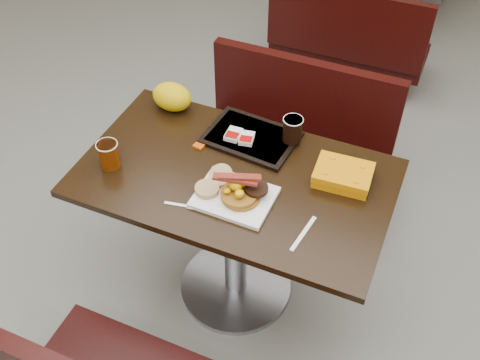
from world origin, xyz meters
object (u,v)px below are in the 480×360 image
at_px(platter, 235,197).
at_px(knife, 303,233).
at_px(hashbrown_sleeve_right, 247,138).
at_px(paper_bag, 172,97).
at_px(table_near, 235,237).
at_px(pancake_stack, 241,195).
at_px(bench_near_n, 290,141).
at_px(coffee_cup_far, 293,130).
at_px(coffee_cup_near, 109,155).
at_px(hashbrown_sleeve_left, 233,134).
at_px(bench_far_s, 352,30).
at_px(clamshell, 343,175).
at_px(tray, 251,137).
at_px(fork, 176,204).

height_order(platter, knife, platter).
xyz_separation_m(hashbrown_sleeve_right, paper_bag, (-0.38, 0.09, 0.03)).
bearing_deg(table_near, pancake_stack, -56.93).
distance_m(bench_near_n, coffee_cup_far, 0.65).
relative_size(knife, paper_bag, 1.01).
bearing_deg(coffee_cup_near, hashbrown_sleeve_right, 36.86).
relative_size(table_near, hashbrown_sleeve_left, 15.44).
bearing_deg(bench_far_s, bench_near_n, -90.00).
xyz_separation_m(table_near, hashbrown_sleeve_right, (-0.03, 0.19, 0.40)).
xyz_separation_m(bench_near_n, paper_bag, (-0.41, -0.42, 0.45)).
distance_m(hashbrown_sleeve_right, coffee_cup_far, 0.19).
bearing_deg(knife, coffee_cup_near, -83.60).
height_order(coffee_cup_near, paper_bag, paper_bag).
relative_size(bench_near_n, hashbrown_sleeve_right, 13.26).
relative_size(table_near, coffee_cup_near, 10.92).
bearing_deg(coffee_cup_far, hashbrown_sleeve_right, -155.32).
bearing_deg(hashbrown_sleeve_right, table_near, -91.84).
height_order(knife, hashbrown_sleeve_left, hashbrown_sleeve_left).
bearing_deg(knife, hashbrown_sleeve_left, -121.74).
bearing_deg(bench_near_n, pancake_stack, -84.76).
distance_m(bench_near_n, knife, 1.01).
height_order(coffee_cup_near, hashbrown_sleeve_right, coffee_cup_near).
xyz_separation_m(platter, coffee_cup_far, (0.09, 0.38, 0.06)).
distance_m(bench_far_s, pancake_stack, 2.06).
xyz_separation_m(bench_near_n, clamshell, (0.39, -0.56, 0.42)).
bearing_deg(table_near, coffee_cup_near, -163.38).
relative_size(table_near, hashbrown_sleeve_right, 15.91).
bearing_deg(hashbrown_sleeve_left, tray, 23.59).
xyz_separation_m(table_near, tray, (-0.02, 0.22, 0.38)).
height_order(knife, clamshell, clamshell).
relative_size(fork, knife, 0.68).
relative_size(bench_far_s, tray, 2.75).
bearing_deg(coffee_cup_far, coffee_cup_near, -146.18).
relative_size(platter, paper_bag, 1.61).
height_order(bench_near_n, tray, tray).
relative_size(hashbrown_sleeve_right, paper_bag, 0.43).
relative_size(pancake_stack, clamshell, 0.66).
relative_size(table_near, knife, 6.78).
height_order(bench_far_s, pancake_stack, pancake_stack).
relative_size(bench_far_s, coffee_cup_near, 9.10).
bearing_deg(knife, tray, -128.90).
bearing_deg(bench_near_n, paper_bag, -134.40).
distance_m(table_near, hashbrown_sleeve_right, 0.45).
height_order(knife, coffee_cup_far, coffee_cup_far).
bearing_deg(hashbrown_sleeve_left, paper_bag, 162.30).
xyz_separation_m(table_near, hashbrown_sleeve_left, (-0.09, 0.19, 0.40)).
bearing_deg(coffee_cup_near, bench_far_s, 77.11).
height_order(bench_near_n, fork, fork).
bearing_deg(hashbrown_sleeve_right, hashbrown_sleeve_left, 168.52).
xyz_separation_m(coffee_cup_near, paper_bag, (0.05, 0.42, 0.01)).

